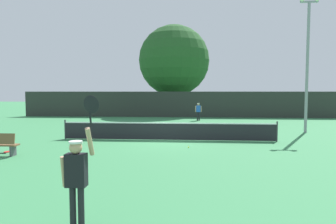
{
  "coord_description": "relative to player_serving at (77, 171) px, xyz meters",
  "views": [
    {
      "loc": [
        1.22,
        -15.96,
        2.62
      ],
      "look_at": [
        -0.27,
        3.41,
        1.3
      ],
      "focal_mm": 31.91,
      "sensor_mm": 36.0,
      "label": 1
    }
  ],
  "objects": [
    {
      "name": "tennis_net",
      "position": [
        0.9,
        10.61,
        -0.62
      ],
      "size": [
        11.56,
        0.08,
        1.07
      ],
      "color": "#232328",
      "rests_on": "ground"
    },
    {
      "name": "parked_car_mid",
      "position": [
        3.31,
        30.65,
        -0.35
      ],
      "size": [
        2.15,
        4.31,
        1.69
      ],
      "rotation": [
        0.0,
        0.0,
        -0.06
      ],
      "color": "black",
      "rests_on": "ground"
    },
    {
      "name": "player_receiving",
      "position": [
        2.8,
        21.84,
        -0.16
      ],
      "size": [
        0.57,
        0.23,
        1.59
      ],
      "rotation": [
        0.0,
        0.0,
        3.14
      ],
      "color": "blue",
      "rests_on": "ground"
    },
    {
      "name": "light_pole",
      "position": [
        9.5,
        14.4,
        3.7
      ],
      "size": [
        1.18,
        0.28,
        8.53
      ],
      "color": "gray",
      "rests_on": "ground"
    },
    {
      "name": "perimeter_fence",
      "position": [
        0.9,
        25.34,
        0.19
      ],
      "size": [
        32.92,
        0.12,
        2.64
      ],
      "primitive_type": "cube",
      "color": "#2D332D",
      "rests_on": "ground"
    },
    {
      "name": "ground_plane",
      "position": [
        0.9,
        10.61,
        -1.13
      ],
      "size": [
        120.0,
        120.0,
        0.0
      ],
      "primitive_type": "plane",
      "color": "#387F4C"
    },
    {
      "name": "tennis_ball",
      "position": [
        2.02,
        8.48,
        -1.1
      ],
      "size": [
        0.07,
        0.07,
        0.07
      ],
      "primitive_type": "sphere",
      "color": "#CCE033",
      "rests_on": "ground"
    },
    {
      "name": "spare_racket",
      "position": [
        -5.83,
        6.86,
        -1.11
      ],
      "size": [
        0.28,
        0.52,
        0.04
      ],
      "color": "black",
      "rests_on": "ground"
    },
    {
      "name": "large_tree",
      "position": [
        0.13,
        29.66,
        5.11
      ],
      "size": [
        8.18,
        8.18,
        10.34
      ],
      "color": "brown",
      "rests_on": "ground"
    },
    {
      "name": "parked_car_near",
      "position": [
        -7.0,
        31.83,
        -0.35
      ],
      "size": [
        2.46,
        4.42,
        1.69
      ],
      "rotation": [
        0.0,
        0.0,
        0.14
      ],
      "color": "#B7B7BC",
      "rests_on": "ground"
    },
    {
      "name": "player_serving",
      "position": [
        0.0,
        0.0,
        0.0
      ],
      "size": [
        0.67,
        0.4,
        2.56
      ],
      "color": "black",
      "rests_on": "ground"
    }
  ]
}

